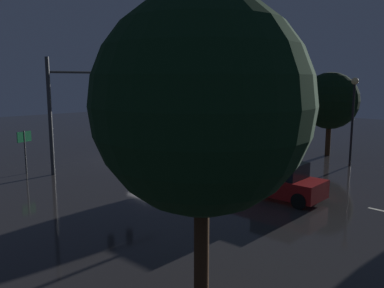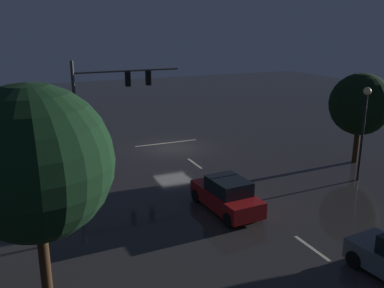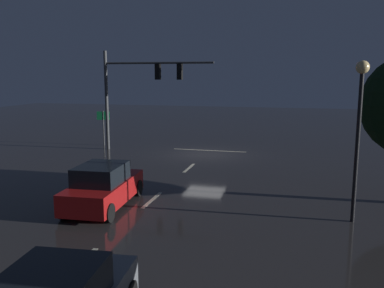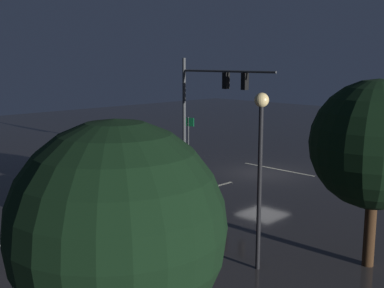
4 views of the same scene
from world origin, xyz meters
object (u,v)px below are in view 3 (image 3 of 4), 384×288
traffic_signal_assembly (139,83)px  street_lamp_left_kerb (360,112)px  route_sign (103,120)px  car_approaching (103,187)px

traffic_signal_assembly → street_lamp_left_kerb: bearing=138.1°
traffic_signal_assembly → route_sign: bearing=-22.0°
traffic_signal_assembly → route_sign: 4.52m
car_approaching → route_sign: route_sign is taller
street_lamp_left_kerb → route_sign: size_ratio=2.20×
traffic_signal_assembly → route_sign: traffic_signal_assembly is taller
car_approaching → traffic_signal_assembly: bearing=-75.5°
traffic_signal_assembly → street_lamp_left_kerb: (-12.12, 10.89, -0.70)m
traffic_signal_assembly → street_lamp_left_kerb: size_ratio=1.35×
route_sign → street_lamp_left_kerb: bearing=141.7°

